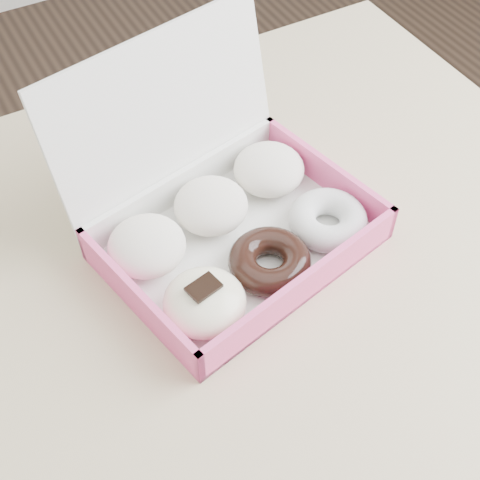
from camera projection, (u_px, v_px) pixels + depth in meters
table at (158, 330)px, 0.84m from camera, size 1.20×0.80×0.75m
donut_box at (227, 221)px, 0.80m from camera, size 0.36×0.33×0.22m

